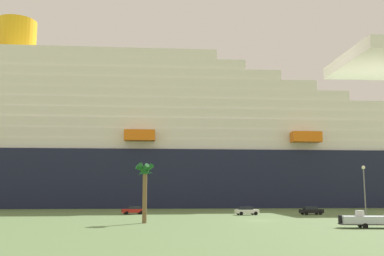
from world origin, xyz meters
The scene contains 8 objects.
ground_plane centered at (0.00, 30.00, 0.00)m, with size 600.00×600.00×0.00m, color #567042.
cruise_ship centered at (-18.05, 64.27, 17.43)m, with size 301.09×48.93×62.04m.
small_boat_on_trailer centered at (9.93, -15.18, 0.96)m, with size 7.83×3.12×2.15m.
palm_tree centered at (-17.71, -3.07, 6.63)m, with size 2.98×2.84×8.59m.
street_lamp centered at (17.39, -0.98, 5.54)m, with size 0.56×0.56×8.58m.
parked_car_black_coupe centered at (14.94, 14.73, 0.83)m, with size 4.40×2.12×1.58m.
parked_car_white_van centered at (2.37, 15.60, 0.83)m, with size 4.56×2.28×1.58m.
parked_car_red_hatchback centered at (-19.09, 21.14, 0.83)m, with size 4.56×2.67×1.58m.
Camera 1 is at (-19.88, -67.12, 4.58)m, focal length 40.97 mm.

